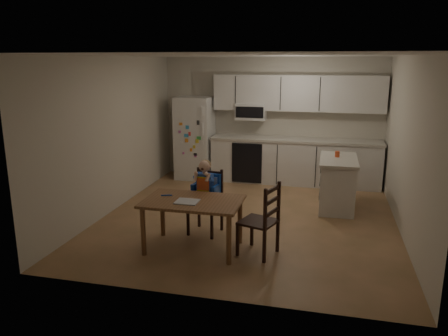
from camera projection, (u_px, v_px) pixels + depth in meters
name	position (u px, v px, depth m)	size (l,w,h in m)	color
room	(255.00, 135.00, 7.09)	(4.52, 5.01, 2.51)	olive
refrigerator	(195.00, 138.00, 9.12)	(0.72, 0.70, 1.70)	silver
kitchen_run	(294.00, 140.00, 8.73)	(3.37, 0.62, 2.15)	silver
kitchen_island	(337.00, 183.00, 7.31)	(0.60, 1.15, 0.85)	silver
red_cup	(337.00, 154.00, 7.31)	(0.08, 0.08, 0.10)	#DD4820
dining_table	(193.00, 207.00, 5.64)	(1.26, 0.81, 0.67)	brown
napkin	(187.00, 202.00, 5.55)	(0.29, 0.25, 0.01)	#BABABF
toddler_spoon	(166.00, 195.00, 5.80)	(0.02, 0.02, 0.12)	#1746B3
chair_booster	(206.00, 189.00, 6.21)	(0.46, 0.46, 1.08)	black
chair_side	(265.00, 216.00, 5.46)	(0.53, 0.53, 0.95)	black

